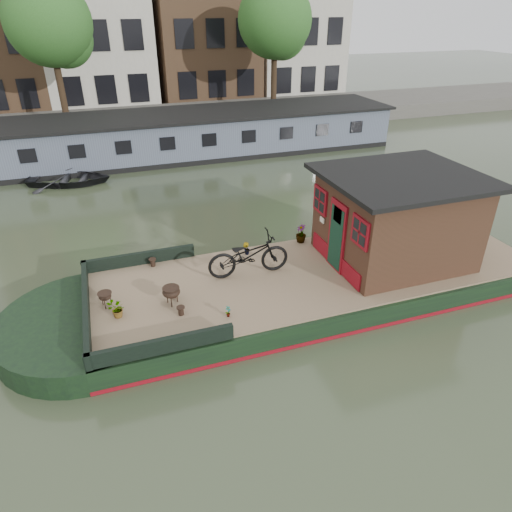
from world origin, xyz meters
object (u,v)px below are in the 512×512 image
object	(u,v)px
potted_plant_a	(173,291)
brazier_front	(106,300)
brazier_rear	(172,296)
cabin	(396,217)
dinghy	(69,176)
bicycle	(248,255)

from	to	relation	value
potted_plant_a	brazier_front	xyz separation A→B (m)	(-1.56, 0.16, -0.01)
brazier_rear	cabin	bearing A→B (deg)	2.32
potted_plant_a	dinghy	distance (m)	11.62
cabin	dinghy	world-z (taller)	cabin
brazier_front	brazier_rear	xyz separation A→B (m)	(1.48, -0.41, 0.04)
cabin	potted_plant_a	xyz separation A→B (m)	(-6.10, -0.01, -1.03)
brazier_rear	dinghy	distance (m)	11.83
brazier_front	bicycle	bearing A→B (deg)	4.78
brazier_front	dinghy	size ratio (longest dim) A/B	0.11
potted_plant_a	dinghy	world-z (taller)	potted_plant_a
cabin	brazier_front	xyz separation A→B (m)	(-7.67, 0.15, -1.04)
cabin	brazier_front	size ratio (longest dim) A/B	10.62
bicycle	brazier_rear	world-z (taller)	bicycle
bicycle	dinghy	xyz separation A→B (m)	(-4.63, 10.85, -0.85)
cabin	dinghy	xyz separation A→B (m)	(-8.68, 11.31, -1.51)
potted_plant_a	brazier_rear	size ratio (longest dim) A/B	0.87
brazier_front	dinghy	bearing A→B (deg)	95.19
bicycle	potted_plant_a	size ratio (longest dim) A/B	5.43
cabin	potted_plant_a	bearing A→B (deg)	-179.91
potted_plant_a	brazier_front	world-z (taller)	potted_plant_a
potted_plant_a	dinghy	size ratio (longest dim) A/B	0.11
bicycle	brazier_front	xyz separation A→B (m)	(-3.62, -0.30, -0.37)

